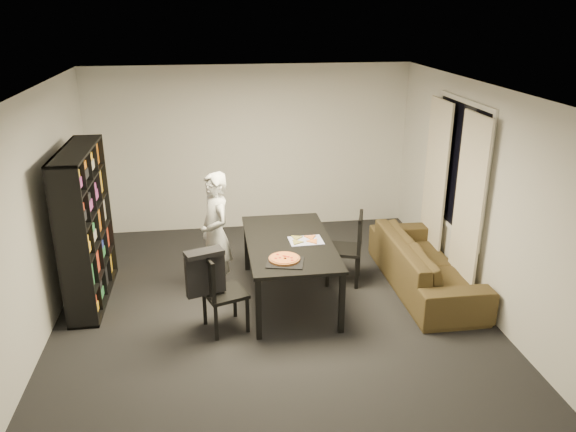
{
  "coord_description": "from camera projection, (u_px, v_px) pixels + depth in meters",
  "views": [
    {
      "loc": [
        -0.64,
        -5.88,
        3.43
      ],
      "look_at": [
        0.25,
        0.36,
        1.05
      ],
      "focal_mm": 35.0,
      "sensor_mm": 36.0,
      "label": 1
    }
  ],
  "objects": [
    {
      "name": "room",
      "position": [
        270.0,
        207.0,
        6.29
      ],
      "size": [
        5.01,
        5.51,
        2.61
      ],
      "color": "black",
      "rests_on": "ground"
    },
    {
      "name": "draped_jacket",
      "position": [
        205.0,
        271.0,
        6.0
      ],
      "size": [
        0.44,
        0.31,
        0.51
      ],
      "rotation": [
        0.0,
        0.0,
        1.91
      ],
      "color": "black",
      "rests_on": "chair_left"
    },
    {
      "name": "person",
      "position": [
        216.0,
        233.0,
        6.93
      ],
      "size": [
        0.55,
        0.66,
        1.56
      ],
      "primitive_type": "imported",
      "rotation": [
        0.0,
        0.0,
        -1.21
      ],
      "color": "silver",
      "rests_on": "room"
    },
    {
      "name": "baking_tray",
      "position": [
        285.0,
        262.0,
        6.18
      ],
      "size": [
        0.46,
        0.4,
        0.01
      ],
      "primitive_type": "cube",
      "rotation": [
        0.0,
        0.0,
        -0.23
      ],
      "color": "black",
      "rests_on": "dining_table"
    },
    {
      "name": "window_pane",
      "position": [
        460.0,
        167.0,
        7.1
      ],
      "size": [
        0.02,
        1.4,
        1.6
      ],
      "primitive_type": "cube",
      "color": "black",
      "rests_on": "room"
    },
    {
      "name": "chair_right",
      "position": [
        351.0,
        244.0,
        7.24
      ],
      "size": [
        0.55,
        0.55,
        0.95
      ],
      "rotation": [
        0.0,
        0.0,
        -1.88
      ],
      "color": "black",
      "rests_on": "room"
    },
    {
      "name": "dining_table",
      "position": [
        289.0,
        246.0,
        6.77
      ],
      "size": [
        1.02,
        1.83,
        0.76
      ],
      "color": "black",
      "rests_on": "room"
    },
    {
      "name": "bookshelf",
      "position": [
        86.0,
        227.0,
        6.68
      ],
      "size": [
        0.35,
        1.5,
        1.9
      ],
      "primitive_type": "cube",
      "color": "black",
      "rests_on": "room"
    },
    {
      "name": "pizza_slices",
      "position": [
        304.0,
        239.0,
        6.76
      ],
      "size": [
        0.39,
        0.33,
        0.01
      ],
      "primitive_type": null,
      "rotation": [
        0.0,
        0.0,
        -0.05
      ],
      "color": "#CA773F",
      "rests_on": "dining_table"
    },
    {
      "name": "pepperoni_pizza",
      "position": [
        284.0,
        259.0,
        6.22
      ],
      "size": [
        0.35,
        0.35,
        0.03
      ],
      "rotation": [
        0.0,
        0.0,
        0.28
      ],
      "color": "brown",
      "rests_on": "dining_table"
    },
    {
      "name": "window_frame",
      "position": [
        459.0,
        167.0,
        7.1
      ],
      "size": [
        0.03,
        1.52,
        1.72
      ],
      "primitive_type": "cube",
      "color": "white",
      "rests_on": "room"
    },
    {
      "name": "sofa",
      "position": [
        425.0,
        264.0,
        7.18
      ],
      "size": [
        0.86,
        2.21,
        0.64
      ],
      "primitive_type": "imported",
      "rotation": [
        0.0,
        0.0,
        1.57
      ],
      "color": "#3B3417",
      "rests_on": "room"
    },
    {
      "name": "chair_left",
      "position": [
        217.0,
        288.0,
        6.13
      ],
      "size": [
        0.55,
        0.55,
        0.93
      ],
      "rotation": [
        0.0,
        0.0,
        1.91
      ],
      "color": "black",
      "rests_on": "room"
    },
    {
      "name": "kitchen_towel",
      "position": [
        306.0,
        241.0,
        6.75
      ],
      "size": [
        0.41,
        0.32,
        0.01
      ],
      "primitive_type": "cube",
      "rotation": [
        0.0,
        0.0,
        0.04
      ],
      "color": "silver",
      "rests_on": "dining_table"
    },
    {
      "name": "curtain_right",
      "position": [
        435.0,
        182.0,
        7.69
      ],
      "size": [
        0.03,
        0.7,
        2.25
      ],
      "primitive_type": "cube",
      "color": "beige",
      "rests_on": "room"
    },
    {
      "name": "curtain_left",
      "position": [
        468.0,
        207.0,
        6.73
      ],
      "size": [
        0.03,
        0.7,
        2.25
      ],
      "primitive_type": "cube",
      "color": "beige",
      "rests_on": "room"
    }
  ]
}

